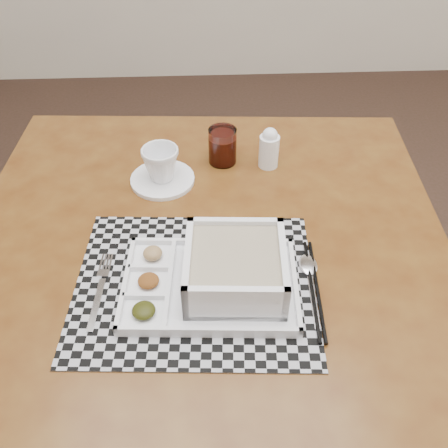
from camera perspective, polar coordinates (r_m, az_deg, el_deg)
The scene contains 10 objects.
dining_table at distance 1.08m, azimuth -2.05°, elevation -5.12°, with size 1.06×1.06×0.75m.
placemat at distance 0.94m, azimuth -3.32°, elevation -6.86°, with size 0.45×0.37×0.00m, color #A8A8AF.
serving_tray at distance 0.91m, azimuth 0.33°, elevation -5.69°, with size 0.33×0.24×0.09m.
fork at distance 0.96m, azimuth -14.04°, elevation -7.16°, with size 0.03×0.19×0.00m.
spoon at distance 0.97m, azimuth 9.68°, elevation -5.21°, with size 0.04×0.18×0.01m.
chopsticks at distance 0.94m, azimuth 10.30°, elevation -7.28°, with size 0.03×0.24×0.01m.
saucer at distance 1.18m, azimuth -7.04°, elevation 5.07°, with size 0.15×0.15×0.01m, color white.
cup at distance 1.15m, azimuth -7.22°, elevation 6.83°, with size 0.09×0.09×0.08m, color white.
juice_glass at distance 1.22m, azimuth -0.17°, elevation 8.77°, with size 0.07×0.07×0.09m.
creamer_bottle at distance 1.20m, azimuth 5.17°, elevation 8.63°, with size 0.05×0.05×0.10m.
Camera 1 is at (-0.24, -0.52, 1.47)m, focal length 40.00 mm.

